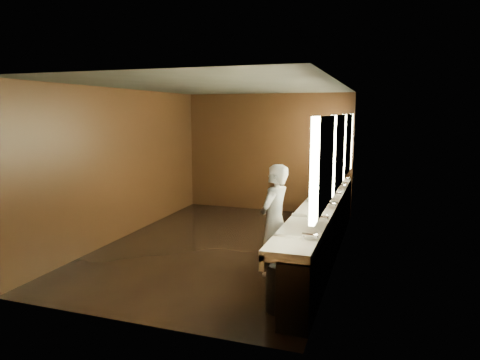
# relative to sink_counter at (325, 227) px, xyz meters

# --- Properties ---
(floor) EXTENTS (6.00, 6.00, 0.00)m
(floor) POSITION_rel_sink_counter_xyz_m (-1.79, -0.00, -0.50)
(floor) COLOR black
(floor) RESTS_ON ground
(ceiling) EXTENTS (4.00, 6.00, 0.02)m
(ceiling) POSITION_rel_sink_counter_xyz_m (-1.79, -0.00, 2.30)
(ceiling) COLOR #2D2D2B
(ceiling) RESTS_ON wall_back
(wall_back) EXTENTS (4.00, 0.02, 2.80)m
(wall_back) POSITION_rel_sink_counter_xyz_m (-1.79, 3.00, 0.90)
(wall_back) COLOR black
(wall_back) RESTS_ON floor
(wall_front) EXTENTS (4.00, 0.02, 2.80)m
(wall_front) POSITION_rel_sink_counter_xyz_m (-1.79, -3.00, 0.90)
(wall_front) COLOR black
(wall_front) RESTS_ON floor
(wall_left) EXTENTS (0.02, 6.00, 2.80)m
(wall_left) POSITION_rel_sink_counter_xyz_m (-3.79, -0.00, 0.90)
(wall_left) COLOR black
(wall_left) RESTS_ON floor
(wall_right) EXTENTS (0.02, 6.00, 2.80)m
(wall_right) POSITION_rel_sink_counter_xyz_m (0.21, -0.00, 0.90)
(wall_right) COLOR black
(wall_right) RESTS_ON floor
(sink_counter) EXTENTS (0.55, 5.40, 1.01)m
(sink_counter) POSITION_rel_sink_counter_xyz_m (0.00, 0.00, 0.00)
(sink_counter) COLOR black
(sink_counter) RESTS_ON floor
(mirror_band) EXTENTS (0.06, 5.03, 1.15)m
(mirror_band) POSITION_rel_sink_counter_xyz_m (0.19, -0.00, 1.25)
(mirror_band) COLOR #FDF9BA
(mirror_band) RESTS_ON wall_right
(person) EXTENTS (0.53, 0.68, 1.64)m
(person) POSITION_rel_sink_counter_xyz_m (-0.59, -1.03, 0.32)
(person) COLOR #8AABCE
(person) RESTS_ON floor
(trash_bin) EXTENTS (0.41, 0.41, 0.59)m
(trash_bin) POSITION_rel_sink_counter_xyz_m (-0.22, -2.15, -0.20)
(trash_bin) COLOR black
(trash_bin) RESTS_ON floor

